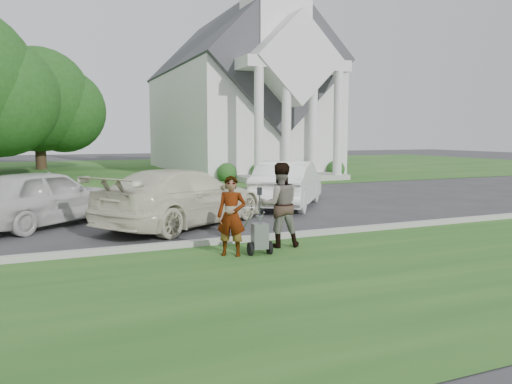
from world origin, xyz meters
TOP-DOWN VIEW (x-y plane):
  - ground at (0.00, 0.00)m, footprint 120.00×120.00m
  - grass_strip at (0.00, -3.00)m, footprint 80.00×7.00m
  - church_lawn at (0.00, 27.00)m, footprint 80.00×30.00m
  - curb at (0.00, 0.55)m, footprint 80.00×0.18m
  - church at (9.00, 23.11)m, footprint 9.19×19.00m
  - tree_back at (-4.01, 29.99)m, footprint 9.61×7.60m
  - striping_cart at (0.37, -0.73)m, footprint 0.52×1.00m
  - person_left at (-0.21, -0.60)m, footprint 0.73×0.66m
  - person_right at (1.09, -0.20)m, footprint 1.05×0.89m
  - parking_meter_near at (0.80, 0.27)m, footprint 0.10×0.09m
  - car_b at (-3.81, 4.78)m, footprint 4.86×4.47m
  - car_c at (-0.24, 3.28)m, footprint 5.81×4.94m
  - car_d at (4.17, 5.51)m, footprint 4.36×4.94m

SIDE VIEW (x-z plane):
  - ground at x=0.00m, z-range 0.00..0.00m
  - grass_strip at x=0.00m, z-range 0.00..0.01m
  - church_lawn at x=0.00m, z-range 0.00..0.01m
  - curb at x=0.00m, z-range 0.00..0.15m
  - striping_cart at x=0.37m, z-range -0.06..0.85m
  - car_c at x=-0.24m, z-range 0.00..1.60m
  - car_b at x=-3.81m, z-range 0.00..1.61m
  - car_d at x=4.17m, z-range 0.00..1.62m
  - person_left at x=-0.21m, z-range 0.00..1.67m
  - parking_meter_near at x=0.80m, z-range 0.17..1.51m
  - person_right at x=1.09m, z-range 0.00..1.90m
  - tree_back at x=-4.01m, z-range 0.28..9.17m
  - church at x=9.00m, z-range -6.11..17.99m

